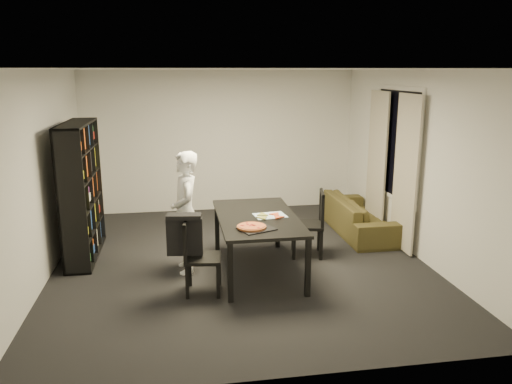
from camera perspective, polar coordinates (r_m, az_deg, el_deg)
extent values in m
cube|color=black|center=(7.01, -1.76, -7.91)|extent=(5.00, 5.50, 0.01)
cube|color=white|center=(6.52, -1.94, 13.86)|extent=(5.00, 5.50, 0.01)
cube|color=white|center=(9.34, -4.09, 5.78)|extent=(5.00, 0.01, 2.60)
cube|color=white|center=(4.02, 3.36, -4.93)|extent=(5.00, 0.01, 2.60)
cube|color=white|center=(6.79, -23.26, 1.70)|extent=(0.01, 5.50, 2.60)
cube|color=white|center=(7.39, 17.77, 3.06)|extent=(0.01, 5.50, 2.60)
cube|color=black|center=(7.88, 15.82, 5.30)|extent=(0.02, 1.40, 1.60)
cube|color=white|center=(7.88, 15.79, 5.30)|extent=(0.03, 1.52, 1.72)
cube|color=#BAB29F|center=(7.44, 16.73, 2.03)|extent=(0.03, 0.70, 2.25)
cube|color=#BAB29F|center=(8.37, 13.65, 3.47)|extent=(0.03, 0.70, 2.25)
cube|color=black|center=(7.36, -19.33, 0.11)|extent=(0.35, 1.50, 1.90)
cube|color=black|center=(6.45, 0.14, -2.93)|extent=(1.01, 1.81, 0.04)
cube|color=black|center=(5.72, -2.95, -9.19)|extent=(0.06, 0.06, 0.71)
cube|color=black|center=(5.88, 5.94, -8.59)|extent=(0.06, 0.06, 0.71)
cube|color=black|center=(7.32, -4.47, -4.03)|extent=(0.06, 0.06, 0.71)
cube|color=black|center=(7.45, 2.50, -3.69)|extent=(0.06, 0.06, 0.71)
cube|color=black|center=(5.97, -6.06, -7.53)|extent=(0.47, 0.47, 0.04)
cube|color=black|center=(5.90, -7.96, -5.32)|extent=(0.09, 0.42, 0.45)
cube|color=black|center=(5.84, -8.03, -3.42)|extent=(0.08, 0.40, 0.05)
cube|color=black|center=(5.88, -4.35, -10.20)|extent=(0.04, 0.04, 0.41)
cube|color=black|center=(6.21, -4.23, -8.86)|extent=(0.04, 0.04, 0.41)
cube|color=black|center=(5.90, -7.89, -10.18)|extent=(0.04, 0.04, 0.41)
cube|color=black|center=(6.23, -7.56, -8.85)|extent=(0.04, 0.04, 0.41)
cube|color=black|center=(7.13, 5.87, -3.78)|extent=(0.52, 0.52, 0.04)
cube|color=black|center=(7.07, 7.53, -1.81)|extent=(0.13, 0.44, 0.47)
cube|color=black|center=(7.02, 7.58, -0.12)|extent=(0.12, 0.42, 0.05)
cube|color=black|center=(7.37, 4.28, -5.07)|extent=(0.04, 0.04, 0.43)
cube|color=black|center=(7.02, 4.35, -6.06)|extent=(0.04, 0.04, 0.43)
cube|color=black|center=(7.39, 7.21, -5.09)|extent=(0.04, 0.04, 0.43)
cube|color=black|center=(7.04, 7.44, -6.07)|extent=(0.04, 0.04, 0.43)
cube|color=black|center=(5.89, -8.16, -5.09)|extent=(0.42, 0.13, 0.45)
cube|color=black|center=(5.82, -8.24, -2.77)|extent=(0.42, 0.22, 0.05)
imported|color=white|center=(6.52, -8.07, -2.32)|extent=(0.44, 0.62, 1.59)
cube|color=black|center=(5.92, 0.04, -4.21)|extent=(0.49, 0.45, 0.01)
cylinder|color=#9F542E|center=(5.93, -0.51, -4.01)|extent=(0.35, 0.35, 0.02)
cylinder|color=orange|center=(5.92, -0.51, -3.87)|extent=(0.31, 0.31, 0.01)
cube|color=white|center=(6.45, 1.62, -2.71)|extent=(0.43, 0.35, 0.01)
imported|color=#453F1B|center=(8.33, 11.66, -2.62)|extent=(0.75, 1.93, 0.56)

